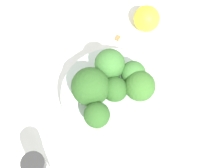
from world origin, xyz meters
TOP-DOWN VIEW (x-y plane):
  - ground_plane at (0.00, 0.00)m, footprint 3.00×3.00m
  - bowl at (0.00, 0.00)m, footprint 0.16×0.16m
  - broccoli_floret_0 at (-0.04, -0.00)m, footprint 0.04×0.04m
  - broccoli_floret_1 at (0.00, 0.01)m, footprint 0.04×0.04m
  - broccoli_floret_2 at (-0.01, -0.03)m, footprint 0.05×0.05m
  - broccoli_floret_3 at (-0.03, 0.02)m, footprint 0.05×0.05m
  - broccoli_floret_4 at (0.04, 0.03)m, footprint 0.04×0.04m
  - broccoli_floret_5 at (0.03, -0.01)m, footprint 0.06×0.06m
  - lemon_wedge at (-0.13, -0.10)m, footprint 0.05×0.05m
  - almond_crumb_0 at (-0.07, -0.10)m, footprint 0.01×0.01m
  - almond_crumb_2 at (-0.06, -0.07)m, footprint 0.01×0.01m

SIDE VIEW (x-z plane):
  - ground_plane at x=0.00m, z-range 0.00..0.00m
  - almond_crumb_2 at x=-0.06m, z-range 0.00..0.01m
  - almond_crumb_0 at x=-0.07m, z-range 0.00..0.01m
  - bowl at x=0.00m, z-range 0.00..0.04m
  - lemon_wedge at x=-0.13m, z-range 0.00..0.05m
  - broccoli_floret_0 at x=-0.04m, z-range 0.05..0.09m
  - broccoli_floret_1 at x=0.00m, z-range 0.05..0.09m
  - broccoli_floret_3 at x=-0.03m, z-range 0.05..0.10m
  - broccoli_floret_4 at x=0.04m, z-range 0.05..0.10m
  - broccoli_floret_2 at x=-0.01m, z-range 0.05..0.11m
  - broccoli_floret_5 at x=0.03m, z-range 0.05..0.11m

